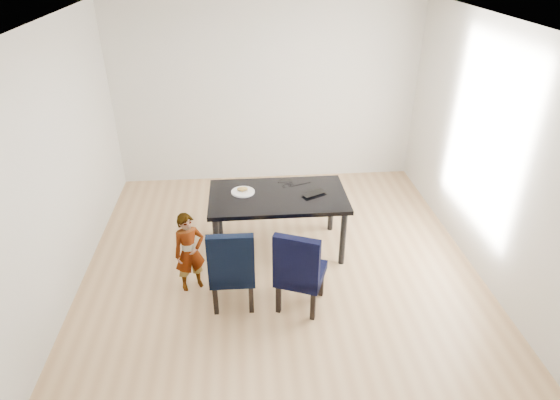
{
  "coord_description": "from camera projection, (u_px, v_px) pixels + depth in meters",
  "views": [
    {
      "loc": [
        -0.38,
        -4.26,
        3.37
      ],
      "look_at": [
        0.0,
        0.2,
        0.85
      ],
      "focal_mm": 30.0,
      "sensor_mm": 36.0,
      "label": 1
    }
  ],
  "objects": [
    {
      "name": "floor",
      "position": [
        281.0,
        273.0,
        5.38
      ],
      "size": [
        4.5,
        5.0,
        0.01
      ],
      "primitive_type": "cube",
      "color": "tan",
      "rests_on": "ground"
    },
    {
      "name": "ceiling",
      "position": [
        282.0,
        25.0,
        4.05
      ],
      "size": [
        4.5,
        5.0,
        0.01
      ],
      "primitive_type": "cube",
      "color": "white",
      "rests_on": "wall_back"
    },
    {
      "name": "wall_back",
      "position": [
        267.0,
        94.0,
        6.89
      ],
      "size": [
        4.5,
        0.01,
        2.7
      ],
      "primitive_type": "cube",
      "color": "silver",
      "rests_on": "ground"
    },
    {
      "name": "wall_front",
      "position": [
        322.0,
        363.0,
        2.54
      ],
      "size": [
        4.5,
        0.01,
        2.7
      ],
      "primitive_type": "cube",
      "color": "silver",
      "rests_on": "ground"
    },
    {
      "name": "wall_left",
      "position": [
        51.0,
        175.0,
        4.55
      ],
      "size": [
        0.01,
        5.0,
        2.7
      ],
      "primitive_type": "cube",
      "color": "silver",
      "rests_on": "ground"
    },
    {
      "name": "wall_right",
      "position": [
        497.0,
        159.0,
        4.88
      ],
      "size": [
        0.01,
        5.0,
        2.7
      ],
      "primitive_type": "cube",
      "color": "silver",
      "rests_on": "ground"
    },
    {
      "name": "dining_table",
      "position": [
        278.0,
        222.0,
        5.63
      ],
      "size": [
        1.6,
        0.9,
        0.75
      ],
      "primitive_type": "cube",
      "color": "black",
      "rests_on": "floor"
    },
    {
      "name": "chair_left",
      "position": [
        232.0,
        264.0,
        4.74
      ],
      "size": [
        0.46,
        0.48,
        0.94
      ],
      "primitive_type": "cube",
      "rotation": [
        0.0,
        0.0,
        -0.02
      ],
      "color": "black",
      "rests_on": "floor"
    },
    {
      "name": "chair_right",
      "position": [
        301.0,
        267.0,
        4.7
      ],
      "size": [
        0.6,
        0.61,
        0.95
      ],
      "primitive_type": "cube",
      "rotation": [
        0.0,
        0.0,
        -0.38
      ],
      "color": "black",
      "rests_on": "floor"
    },
    {
      "name": "child",
      "position": [
        190.0,
        252.0,
        4.95
      ],
      "size": [
        0.39,
        0.33,
        0.92
      ],
      "primitive_type": "imported",
      "rotation": [
        0.0,
        0.0,
        0.4
      ],
      "color": "#FF4D15",
      "rests_on": "floor"
    },
    {
      "name": "plate",
      "position": [
        243.0,
        192.0,
        5.49
      ],
      "size": [
        0.3,
        0.3,
        0.02
      ],
      "primitive_type": "cylinder",
      "rotation": [
        0.0,
        0.0,
        -0.09
      ],
      "color": "silver",
      "rests_on": "dining_table"
    },
    {
      "name": "sandwich",
      "position": [
        242.0,
        189.0,
        5.48
      ],
      "size": [
        0.14,
        0.09,
        0.05
      ],
      "primitive_type": "ellipsoid",
      "rotation": [
        0.0,
        0.0,
        0.27
      ],
      "color": "#A27C39",
      "rests_on": "plate"
    },
    {
      "name": "laptop",
      "position": [
        312.0,
        192.0,
        5.48
      ],
      "size": [
        0.35,
        0.3,
        0.02
      ],
      "primitive_type": "imported",
      "rotation": [
        0.0,
        0.0,
        3.6
      ],
      "color": "black",
      "rests_on": "dining_table"
    },
    {
      "name": "cable_tangle",
      "position": [
        288.0,
        185.0,
        5.65
      ],
      "size": [
        0.14,
        0.14,
        0.01
      ],
      "primitive_type": "torus",
      "rotation": [
        0.0,
        0.0,
        0.04
      ],
      "color": "black",
      "rests_on": "dining_table"
    }
  ]
}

